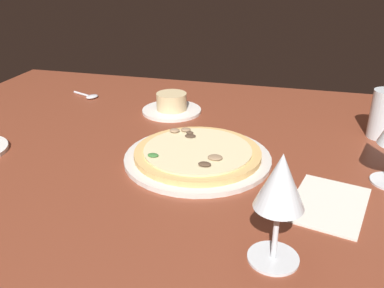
{
  "coord_description": "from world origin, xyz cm",
  "views": [
    {
      "loc": [
        21.98,
        -79.04,
        43.94
      ],
      "look_at": [
        1.56,
        -1.23,
        7.0
      ],
      "focal_mm": 39.08,
      "sensor_mm": 36.0,
      "label": 1
    }
  ],
  "objects_px": {
    "pizza_main": "(198,155)",
    "wine_glass_far": "(280,187)",
    "ramekin_on_saucer": "(172,105)",
    "spoon": "(90,96)",
    "paper_menu": "(328,204)",
    "water_glass": "(384,117)"
  },
  "relations": [
    {
      "from": "pizza_main",
      "to": "wine_glass_far",
      "type": "relative_size",
      "value": 1.84
    },
    {
      "from": "ramekin_on_saucer",
      "to": "spoon",
      "type": "xyz_separation_m",
      "value": [
        -0.28,
        0.06,
        -0.02
      ]
    },
    {
      "from": "wine_glass_far",
      "to": "spoon",
      "type": "distance_m",
      "value": 0.86
    },
    {
      "from": "paper_menu",
      "to": "spoon",
      "type": "relative_size",
      "value": 1.73
    },
    {
      "from": "wine_glass_far",
      "to": "spoon",
      "type": "xyz_separation_m",
      "value": [
        -0.6,
        0.6,
        -0.11
      ]
    },
    {
      "from": "pizza_main",
      "to": "ramekin_on_saucer",
      "type": "height_order",
      "value": "ramekin_on_saucer"
    },
    {
      "from": "pizza_main",
      "to": "spoon",
      "type": "distance_m",
      "value": 0.53
    },
    {
      "from": "spoon",
      "to": "pizza_main",
      "type": "bearing_deg",
      "value": -37.8
    },
    {
      "from": "wine_glass_far",
      "to": "ramekin_on_saucer",
      "type": "bearing_deg",
      "value": 120.52
    },
    {
      "from": "ramekin_on_saucer",
      "to": "spoon",
      "type": "bearing_deg",
      "value": 168.22
    },
    {
      "from": "ramekin_on_saucer",
      "to": "wine_glass_far",
      "type": "bearing_deg",
      "value": -59.48
    },
    {
      "from": "spoon",
      "to": "ramekin_on_saucer",
      "type": "bearing_deg",
      "value": -11.78
    },
    {
      "from": "ramekin_on_saucer",
      "to": "water_glass",
      "type": "relative_size",
      "value": 1.41
    },
    {
      "from": "pizza_main",
      "to": "ramekin_on_saucer",
      "type": "xyz_separation_m",
      "value": [
        -0.14,
        0.27,
        0.01
      ]
    },
    {
      "from": "wine_glass_far",
      "to": "spoon",
      "type": "height_order",
      "value": "wine_glass_far"
    },
    {
      "from": "water_glass",
      "to": "paper_menu",
      "type": "bearing_deg",
      "value": -110.93
    },
    {
      "from": "pizza_main",
      "to": "spoon",
      "type": "bearing_deg",
      "value": 142.2
    },
    {
      "from": "ramekin_on_saucer",
      "to": "wine_glass_far",
      "type": "xyz_separation_m",
      "value": [
        0.32,
        -0.54,
        0.1
      ]
    },
    {
      "from": "spoon",
      "to": "wine_glass_far",
      "type": "bearing_deg",
      "value": -45.14
    },
    {
      "from": "wine_glass_far",
      "to": "pizza_main",
      "type": "bearing_deg",
      "value": 123.08
    },
    {
      "from": "pizza_main",
      "to": "spoon",
      "type": "relative_size",
      "value": 3.12
    },
    {
      "from": "ramekin_on_saucer",
      "to": "water_glass",
      "type": "xyz_separation_m",
      "value": [
        0.53,
        -0.04,
        0.03
      ]
    }
  ]
}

